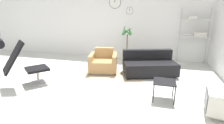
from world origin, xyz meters
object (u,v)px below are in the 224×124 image
(potted_plant, at_px, (127,50))
(shelf_unit, at_px, (196,29))
(armchair_red, at_px, (103,63))
(lounge_chair, at_px, (19,59))
(crt_television, at_px, (220,103))
(side_table, at_px, (164,83))
(couch_low, at_px, (149,66))

(potted_plant, relative_size, shelf_unit, 0.70)
(armchair_red, bearing_deg, lounge_chair, 34.29)
(shelf_unit, bearing_deg, crt_television, -91.50)
(side_table, height_order, potted_plant, potted_plant)
(crt_television, height_order, potted_plant, potted_plant)
(armchair_red, relative_size, side_table, 2.16)
(couch_low, distance_m, side_table, 1.60)
(lounge_chair, xyz_separation_m, armchair_red, (1.60, 1.65, -0.44))
(crt_television, distance_m, shelf_unit, 3.60)
(armchair_red, distance_m, crt_television, 3.30)
(side_table, bearing_deg, lounge_chair, -176.52)
(armchair_red, relative_size, potted_plant, 0.71)
(lounge_chair, distance_m, armchair_red, 2.34)
(side_table, relative_size, potted_plant, 0.33)
(armchair_red, bearing_deg, side_table, 129.43)
(couch_low, distance_m, crt_television, 2.35)
(crt_television, xyz_separation_m, potted_plant, (-2.23, 3.11, 0.18))
(side_table, relative_size, shelf_unit, 0.23)
(lounge_chair, xyz_separation_m, crt_television, (4.33, -0.18, -0.45))
(couch_low, bearing_deg, crt_television, 106.75)
(side_table, bearing_deg, crt_television, -22.45)
(lounge_chair, bearing_deg, armchair_red, 86.16)
(crt_television, bearing_deg, side_table, 76.83)
(lounge_chair, distance_m, potted_plant, 3.61)
(side_table, height_order, shelf_unit, shelf_unit)
(side_table, bearing_deg, couch_low, 104.58)
(lounge_chair, height_order, shelf_unit, shelf_unit)
(couch_low, bearing_deg, armchair_red, -14.13)
(armchair_red, relative_size, crt_television, 1.63)
(lounge_chair, bearing_deg, crt_television, 37.75)
(couch_low, bearing_deg, potted_plant, -71.10)
(lounge_chair, relative_size, couch_low, 0.72)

